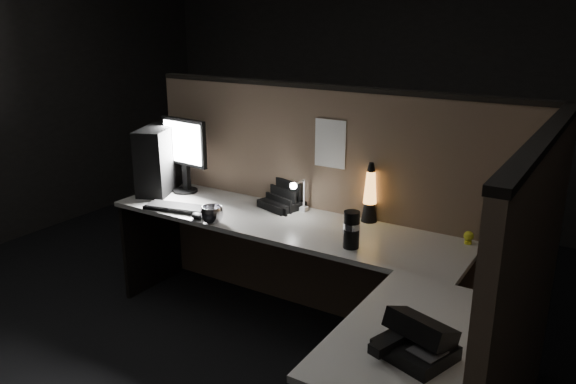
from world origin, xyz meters
The scene contains 17 objects.
floor centered at (0.00, 0.00, 0.00)m, with size 6.00×6.00×0.00m, color black.
room_shell centered at (0.00, 0.00, 1.62)m, with size 6.00×6.00×6.00m.
partition_back centered at (0.00, 0.93, 0.75)m, with size 2.66×0.06×1.50m, color brown.
partition_right centered at (1.33, 0.10, 0.75)m, with size 0.06×1.66×1.50m, color brown.
desk centered at (0.18, 0.25, 0.58)m, with size 2.60×1.60×0.73m.
pc_tower centered at (-1.22, 0.66, 0.96)m, with size 0.20×0.44×0.46m, color black.
monitor centered at (-1.05, 0.74, 1.05)m, with size 0.41×0.17×0.52m.
keyboard centered at (-0.83, 0.42, 0.74)m, with size 0.44×0.15×0.02m, color black.
mouse centered at (-0.60, 0.34, 0.75)m, with size 0.10×0.07×0.04m, color black.
clip_lamp centered at (-0.12, 0.75, 0.86)m, with size 0.04×0.18×0.22m.
organizer centered at (-0.28, 0.81, 0.77)m, with size 0.30×0.28×0.19m.
lava_lamp centered at (0.31, 0.87, 0.88)m, with size 0.10×0.10×0.37m.
travel_mug centered at (0.39, 0.44, 0.83)m, with size 0.09×0.09×0.21m, color black.
steel_mug centered at (-0.48, 0.34, 0.78)m, with size 0.13×0.13×0.11m, color silver.
figurine centered at (0.92, 0.83, 0.78)m, with size 0.05×0.05×0.05m, color yellow.
pinned_paper centered at (0.02, 0.90, 1.18)m, with size 0.21×0.00×0.30m, color white.
desk_phone centered at (1.04, -0.33, 0.79)m, with size 0.31×0.31×0.15m.
Camera 1 is at (1.59, -2.12, 1.93)m, focal length 35.00 mm.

